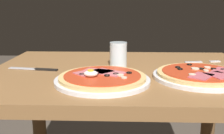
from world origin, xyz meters
TOP-DOWN VIEW (x-y plane):
  - dining_table at (0.00, 0.00)m, footprint 1.01×0.75m
  - pizza_foreground at (-0.07, -0.17)m, footprint 0.31×0.31m
  - pizza_across_left at (0.26, -0.11)m, footprint 0.31×0.31m
  - water_glass_near at (-0.02, 0.05)m, footprint 0.07×0.07m
  - fork at (0.33, 0.14)m, footprint 0.16×0.04m
  - knife at (-0.33, -0.02)m, footprint 0.20×0.05m

SIDE VIEW (x-z plane):
  - dining_table at x=0.00m, z-range 0.24..0.98m
  - fork at x=0.33m, z-range 0.74..0.75m
  - knife at x=-0.33m, z-range 0.74..0.75m
  - pizza_across_left at x=0.26m, z-range 0.74..0.77m
  - pizza_foreground at x=-0.07m, z-range 0.73..0.78m
  - water_glass_near at x=-0.02m, z-range 0.73..0.83m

